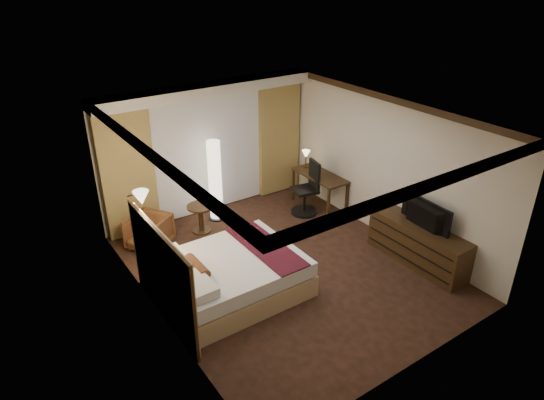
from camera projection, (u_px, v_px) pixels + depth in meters
floor at (285, 268)px, 8.38m from camera, size 4.50×5.50×0.01m
ceiling at (287, 117)px, 7.17m from camera, size 4.50×5.50×0.01m
back_wall at (206, 148)px, 9.80m from camera, size 4.50×0.02×2.70m
left_wall at (153, 239)px, 6.64m from camera, size 0.02×5.50×2.70m
right_wall at (385, 167)px, 8.91m from camera, size 0.02×5.50×2.70m
crown_molding at (287, 121)px, 7.20m from camera, size 4.50×5.50×0.12m
soffit at (209, 89)px, 9.06m from camera, size 4.50×0.50×0.20m
curtain_sheer at (209, 154)px, 9.79m from camera, size 2.48×0.04×2.45m
curtain_left_drape at (128, 174)px, 8.89m from camera, size 1.00×0.14×2.45m
curtain_right_drape at (279, 139)px, 10.60m from camera, size 1.00×0.14×2.45m
wall_sconce at (141, 198)px, 7.18m from camera, size 0.24×0.24×0.24m
bed at (231, 276)px, 7.63m from camera, size 2.18×1.70×0.64m
headboard at (163, 276)px, 6.89m from camera, size 0.12×2.00×1.50m
armchair at (149, 230)px, 8.84m from camera, size 0.90×0.91×0.70m
side_table at (201, 218)px, 9.39m from camera, size 0.51×0.51×0.56m
floor_lamp at (215, 181)px, 9.61m from camera, size 0.36×0.36×1.69m
desk at (319, 191)px, 10.28m from camera, size 0.55×1.28×0.75m
desk_lamp at (306, 160)px, 10.40m from camera, size 0.18×0.18×0.34m
office_chair at (305, 188)px, 9.94m from camera, size 0.65×0.65×1.14m
dresser at (418, 244)px, 8.38m from camera, size 0.50×1.87×0.73m
television at (422, 211)px, 8.07m from camera, size 0.67×1.08×0.14m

